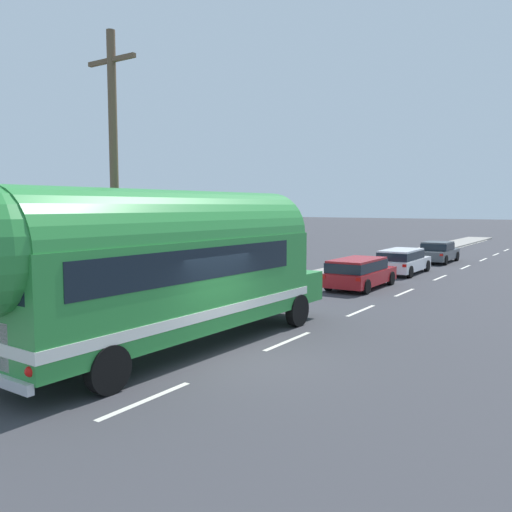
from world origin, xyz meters
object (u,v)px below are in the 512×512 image
at_px(car_second, 402,260).
at_px(car_third, 438,251).
at_px(utility_pole, 114,181).
at_px(painted_bus, 162,263).
at_px(car_lead, 359,271).

distance_m(car_second, car_third, 7.31).
distance_m(utility_pole, car_second, 18.80).
distance_m(painted_bus, car_lead, 12.86).
xyz_separation_m(utility_pole, car_third, (2.16, 25.62, -3.69)).
xyz_separation_m(utility_pole, car_lead, (2.25, 12.15, -3.63)).
relative_size(utility_pole, car_lead, 1.84).
xyz_separation_m(car_lead, car_second, (-0.05, 6.16, -0.01)).
bearing_deg(car_lead, painted_bus, -89.41).
bearing_deg(car_third, car_second, -89.73).
relative_size(painted_bus, car_third, 2.59).
relative_size(utility_pole, car_third, 1.85).
height_order(car_lead, car_second, same).
height_order(painted_bus, car_second, painted_bus).
xyz_separation_m(painted_bus, car_lead, (-0.13, 12.77, -1.51)).
bearing_deg(car_lead, utility_pole, -100.47).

